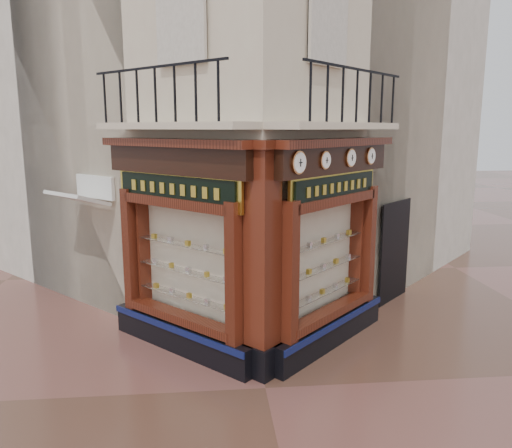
{
  "coord_description": "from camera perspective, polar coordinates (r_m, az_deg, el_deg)",
  "views": [
    {
      "loc": [
        -0.86,
        -7.41,
        4.16
      ],
      "look_at": [
        0.04,
        2.0,
        2.34
      ],
      "focal_mm": 35.0,
      "sensor_mm": 36.0,
      "label": 1
    }
  ],
  "objects": [
    {
      "name": "signboard_left",
      "position": [
        9.01,
        -9.25,
        4.0
      ],
      "size": [
        2.29,
        2.29,
        0.61
      ],
      "rotation": [
        0.0,
        0.0,
        2.36
      ],
      "color": "gold",
      "rests_on": "ground"
    },
    {
      "name": "ground",
      "position": [
        8.54,
        1.08,
        -18.24
      ],
      "size": [
        80.0,
        80.0,
        0.0
      ],
      "primitive_type": "plane",
      "color": "#4E3124",
      "rests_on": "ground"
    },
    {
      "name": "clock_b",
      "position": [
        8.7,
        7.91,
        7.24
      ],
      "size": [
        0.26,
        0.26,
        0.31
      ],
      "rotation": [
        0.0,
        0.0,
        0.79
      ],
      "color": "#C87C42",
      "rests_on": "ground"
    },
    {
      "name": "main_building",
      "position": [
        13.72,
        -1.89,
        18.6
      ],
      "size": [
        11.31,
        11.31,
        12.0
      ],
      "primitive_type": "cube",
      "rotation": [
        0.0,
        0.0,
        0.79
      ],
      "color": "beige",
      "rests_on": "ground"
    },
    {
      "name": "awning",
      "position": [
        11.98,
        -18.93,
        -10.04
      ],
      "size": [
        1.52,
        1.52,
        0.32
      ],
      "primitive_type": null,
      "rotation": [
        0.31,
        0.0,
        2.36
      ],
      "color": "silver",
      "rests_on": "ground"
    },
    {
      "name": "shopfront_right",
      "position": [
        9.52,
        8.5,
        -2.48
      ],
      "size": [
        2.86,
        2.86,
        3.98
      ],
      "rotation": [
        0.0,
        0.0,
        0.79
      ],
      "color": "black",
      "rests_on": "ground"
    },
    {
      "name": "shopfront_left",
      "position": [
        9.26,
        -8.67,
        -2.86
      ],
      "size": [
        2.86,
        2.86,
        3.98
      ],
      "rotation": [
        0.0,
        0.0,
        2.36
      ],
      "color": "black",
      "rests_on": "ground"
    },
    {
      "name": "clock_a",
      "position": [
        8.04,
        4.92,
        7.01
      ],
      "size": [
        0.3,
        0.3,
        0.38
      ],
      "rotation": [
        0.0,
        0.0,
        0.79
      ],
      "color": "#C87C42",
      "rests_on": "ground"
    },
    {
      "name": "neighbour_left",
      "position": [
        16.18,
        -11.56,
        15.43
      ],
      "size": [
        11.31,
        11.31,
        11.0
      ],
      "primitive_type": "cube",
      "rotation": [
        0.0,
        0.0,
        0.79
      ],
      "color": "beige",
      "rests_on": "ground"
    },
    {
      "name": "neighbour_right",
      "position": [
        16.44,
        6.53,
        15.5
      ],
      "size": [
        11.31,
        11.31,
        11.0
      ],
      "primitive_type": "cube",
      "rotation": [
        0.0,
        0.0,
        0.79
      ],
      "color": "beige",
      "rests_on": "ground"
    },
    {
      "name": "clock_d",
      "position": [
        10.16,
        12.97,
        7.58
      ],
      "size": [
        0.27,
        0.27,
        0.33
      ],
      "rotation": [
        0.0,
        0.0,
        0.79
      ],
      "color": "#C87C42",
      "rests_on": "ground"
    },
    {
      "name": "corner_pilaster",
      "position": [
        8.26,
        0.74,
        -4.64
      ],
      "size": [
        0.85,
        0.85,
        3.98
      ],
      "rotation": [
        0.0,
        0.0,
        0.79
      ],
      "color": "black",
      "rests_on": "ground"
    },
    {
      "name": "signboard_right",
      "position": [
        9.28,
        9.1,
        4.21
      ],
      "size": [
        2.08,
        2.08,
        0.56
      ],
      "rotation": [
        0.0,
        0.0,
        0.79
      ],
      "color": "gold",
      "rests_on": "ground"
    },
    {
      "name": "clock_c",
      "position": [
        9.46,
        10.76,
        7.44
      ],
      "size": [
        0.28,
        0.28,
        0.34
      ],
      "rotation": [
        0.0,
        0.0,
        0.79
      ],
      "color": "#C87C42",
      "rests_on": "ground"
    },
    {
      "name": "balcony",
      "position": [
        8.94,
        0.09,
        11.26
      ],
      "size": [
        5.94,
        2.97,
        1.03
      ],
      "color": "beige",
      "rests_on": "ground"
    }
  ]
}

